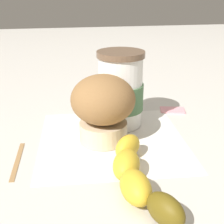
# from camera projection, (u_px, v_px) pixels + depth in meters

# --- Properties ---
(ground_plane) EXTENTS (3.00, 3.00, 0.00)m
(ground_plane) POSITION_uv_depth(u_px,v_px,m) (112.00, 140.00, 0.53)
(ground_plane) COLOR beige
(paper_napkin) EXTENTS (0.26, 0.26, 0.00)m
(paper_napkin) POSITION_uv_depth(u_px,v_px,m) (112.00, 140.00, 0.53)
(paper_napkin) COLOR white
(paper_napkin) RESTS_ON ground_plane
(coffee_cup) EXTENTS (0.08, 0.08, 0.14)m
(coffee_cup) POSITION_uv_depth(u_px,v_px,m) (120.00, 91.00, 0.56)
(coffee_cup) COLOR white
(coffee_cup) RESTS_ON paper_napkin
(muffin) EXTENTS (0.10, 0.10, 0.11)m
(muffin) POSITION_uv_depth(u_px,v_px,m) (103.00, 105.00, 0.51)
(muffin) COLOR beige
(muffin) RESTS_ON paper_napkin
(banana) EXTENTS (0.20, 0.08, 0.04)m
(banana) POSITION_uv_depth(u_px,v_px,m) (134.00, 175.00, 0.40)
(banana) COLOR gold
(banana) RESTS_ON paper_napkin
(sugar_packet) EXTENTS (0.04, 0.06, 0.01)m
(sugar_packet) POSITION_uv_depth(u_px,v_px,m) (173.00, 109.00, 0.65)
(sugar_packet) COLOR pink
(sugar_packet) RESTS_ON ground_plane
(wooden_stirrer) EXTENTS (0.11, 0.01, 0.00)m
(wooden_stirrer) POSITION_uv_depth(u_px,v_px,m) (17.00, 160.00, 0.47)
(wooden_stirrer) COLOR #9E7547
(wooden_stirrer) RESTS_ON ground_plane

